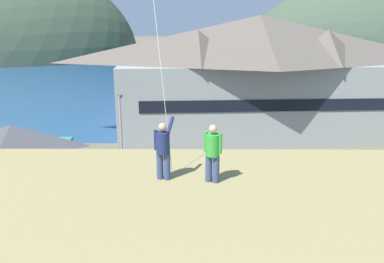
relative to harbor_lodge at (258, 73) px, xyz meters
name	(u,v)px	position (x,y,z in m)	size (l,w,h in m)	color
ground_plane	(185,249)	(-6.92, -21.38, -6.44)	(600.00, 600.00, 0.00)	#66604C
parking_lot_pad	(187,204)	(-6.92, -16.38, -6.39)	(40.00, 20.00, 0.10)	slate
bay_water	(192,80)	(-6.92, 38.62, -6.42)	(360.00, 84.00, 0.03)	navy
far_hill_east_peak	(7,57)	(-70.69, 91.90, -6.44)	(89.17, 68.29, 62.77)	#3D4C38
harbor_lodge	(258,73)	(0.00, 0.00, 0.00)	(30.05, 13.08, 12.13)	#999E99
storage_shed_near_lot	(15,155)	(-19.15, -13.61, -4.02)	(7.98, 5.67, 4.65)	#338475
storage_shed_waterside	(157,115)	(-10.29, -1.20, -4.13)	(5.64, 4.41, 4.45)	#338475
wharf_dock	(199,107)	(-5.91, 11.80, -6.09)	(3.20, 11.26, 0.70)	#70604C
moored_boat_wharfside	(173,108)	(-9.21, 9.09, -5.71)	(2.40, 6.19, 2.16)	#A8A399
parked_car_front_row_silver	(358,175)	(5.15, -13.85, -5.37)	(4.33, 2.31, 1.82)	#236633
parked_car_mid_row_far	(322,218)	(0.64, -19.97, -5.37)	(4.28, 2.22, 1.82)	#B28923
parked_car_front_row_red	(123,178)	(-11.39, -14.39, -5.37)	(4.32, 2.29, 1.82)	red
parked_car_lone_by_shed	(209,223)	(-5.66, -20.57, -5.37)	(4.24, 2.13, 1.82)	#B28923
parked_car_back_row_left	(254,177)	(-2.31, -14.26, -5.37)	(4.29, 2.24, 1.82)	black
parked_car_corner_spot	(79,217)	(-12.84, -19.95, -5.37)	(4.29, 2.24, 1.82)	#B28923
parking_light_pole	(121,128)	(-12.09, -10.82, -2.78)	(0.24, 0.78, 6.07)	#ADADB2
person_kite_flyer	(163,149)	(-7.34, -28.27, 1.48)	(0.60, 0.62, 1.86)	#384770
person_companion	(213,152)	(-5.90, -28.47, 1.47)	(0.53, 0.40, 1.74)	#384770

